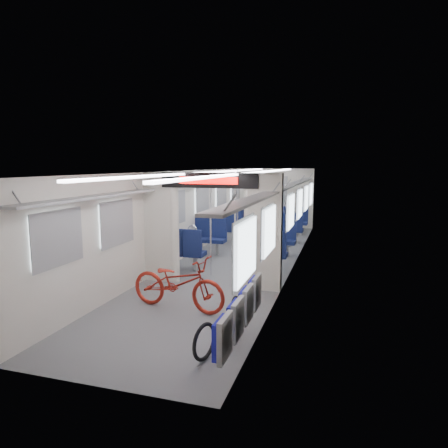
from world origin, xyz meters
name	(u,v)px	position (x,y,z in m)	size (l,w,h in m)	color
carriage	(233,204)	(0.00, -0.27, 1.50)	(12.00, 12.02, 2.31)	#515456
bicycle	(178,283)	(-0.08, -3.50, 0.47)	(0.62, 1.77, 0.93)	#A02217
flip_bench	(241,311)	(1.35, -4.76, 0.58)	(0.12, 2.08, 0.49)	gray
bike_hoop_a	(204,344)	(0.96, -5.08, 0.22)	(0.50, 0.50, 0.05)	black
bike_hoop_b	(232,323)	(1.11, -4.35, 0.23)	(0.50, 0.50, 0.05)	black
bike_hoop_c	(235,312)	(1.02, -3.87, 0.20)	(0.46, 0.46, 0.05)	black
seat_bay_near_left	(198,240)	(-0.93, -0.22, 0.55)	(0.92, 2.10, 1.11)	#0E163F
seat_bay_near_right	(274,242)	(0.94, 0.17, 0.53)	(0.89, 1.98, 1.07)	#0E163F
seat_bay_far_left	(236,220)	(-0.93, 3.43, 0.58)	(0.96, 2.32, 1.18)	#0E163F
seat_bay_far_right	(292,222)	(0.94, 3.78, 0.53)	(0.89, 1.97, 1.07)	#0E163F
stanchion_near_left	(211,225)	(-0.22, -1.33, 1.15)	(0.04, 0.04, 2.30)	silver
stanchion_near_right	(235,225)	(0.30, -1.19, 1.15)	(0.04, 0.04, 2.30)	silver
stanchion_far_left	(237,210)	(-0.37, 1.52, 1.15)	(0.04, 0.04, 2.30)	silver
stanchion_far_right	(262,211)	(0.34, 1.58, 1.15)	(0.04, 0.04, 2.30)	silver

